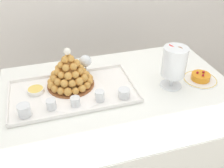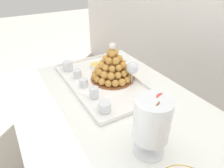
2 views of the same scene
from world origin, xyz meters
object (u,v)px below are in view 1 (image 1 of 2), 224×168
at_px(dessert_cup_mid_left, 51,105).
at_px(dessert_cup_mid_right, 100,96).
at_px(dessert_cup_left, 24,111).
at_px(serving_tray, 73,92).
at_px(creme_brulee_ramekin, 36,90).
at_px(macaron_goblet, 174,62).
at_px(dessert_cup_centre, 75,102).
at_px(fruit_tart_plate, 200,78).
at_px(dessert_cup_right, 124,93).
at_px(wine_glass, 85,62).
at_px(croquembouche, 69,72).

bearing_deg(dessert_cup_mid_left, dessert_cup_mid_right, -1.15).
bearing_deg(dessert_cup_mid_left, dessert_cup_left, -173.35).
bearing_deg(dessert_cup_mid_right, dessert_cup_mid_left, 178.85).
relative_size(serving_tray, dessert_cup_mid_left, 13.32).
distance_m(dessert_cup_mid_right, creme_brulee_ramekin, 0.35).
distance_m(dessert_cup_left, macaron_goblet, 0.79).
xyz_separation_m(serving_tray, creme_brulee_ramekin, (-0.19, 0.06, 0.01)).
bearing_deg(dessert_cup_centre, dessert_cup_mid_right, 2.40).
relative_size(dessert_cup_mid_right, fruit_tart_plate, 0.29).
bearing_deg(macaron_goblet, dessert_cup_left, -177.34).
bearing_deg(fruit_tart_plate, dessert_cup_mid_left, -178.45).
relative_size(dessert_cup_centre, dessert_cup_right, 0.80).
bearing_deg(fruit_tart_plate, wine_glass, 160.48).
distance_m(dessert_cup_mid_left, dessert_cup_centre, 0.12).
xyz_separation_m(dessert_cup_mid_left, dessert_cup_centre, (0.12, -0.01, -0.00)).
bearing_deg(dessert_cup_mid_right, wine_glass, 94.29).
bearing_deg(macaron_goblet, croquembouche, 164.17).
bearing_deg(creme_brulee_ramekin, fruit_tart_plate, -8.64).
relative_size(dessert_cup_mid_left, wine_glass, 0.35).
bearing_deg(dessert_cup_centre, macaron_goblet, 3.36).
relative_size(croquembouche, dessert_cup_left, 4.09).
distance_m(dessert_cup_centre, dessert_cup_right, 0.25).
height_order(dessert_cup_mid_left, dessert_cup_right, dessert_cup_mid_left).
bearing_deg(fruit_tart_plate, creme_brulee_ramekin, 171.36).
xyz_separation_m(dessert_cup_mid_right, wine_glass, (-0.02, 0.25, 0.07)).
height_order(croquembouche, dessert_cup_centre, croquembouche).
distance_m(croquembouche, wine_glass, 0.12).
xyz_separation_m(serving_tray, croquembouche, (-0.00, 0.07, 0.09)).
relative_size(dessert_cup_mid_left, macaron_goblet, 0.21).
bearing_deg(creme_brulee_ramekin, dessert_cup_mid_left, -67.18).
bearing_deg(creme_brulee_ramekin, dessert_cup_left, -108.17).
bearing_deg(fruit_tart_plate, croquembouche, 168.24).
distance_m(dessert_cup_mid_left, creme_brulee_ramekin, 0.18).
bearing_deg(creme_brulee_ramekin, croquembouche, 3.64).
xyz_separation_m(dessert_cup_left, creme_brulee_ramekin, (0.06, 0.18, -0.01)).
xyz_separation_m(dessert_cup_left, fruit_tart_plate, (0.97, 0.04, -0.02)).
bearing_deg(croquembouche, dessert_cup_mid_left, -124.79).
bearing_deg(dessert_cup_left, dessert_cup_mid_left, 6.65).
relative_size(dessert_cup_left, wine_glass, 0.45).
bearing_deg(croquembouche, serving_tray, -89.38).
distance_m(serving_tray, dessert_cup_left, 0.28).
relative_size(croquembouche, dessert_cup_right, 4.25).
height_order(serving_tray, dessert_cup_centre, dessert_cup_centre).
bearing_deg(fruit_tart_plate, serving_tray, 173.44).
distance_m(dessert_cup_mid_left, dessert_cup_mid_right, 0.24).
bearing_deg(creme_brulee_ramekin, macaron_goblet, -10.93).
bearing_deg(dessert_cup_left, dessert_cup_right, 0.28).
bearing_deg(croquembouche, dessert_cup_centre, -91.51).
relative_size(dessert_cup_centre, dessert_cup_mid_right, 0.87).
relative_size(dessert_cup_right, macaron_goblet, 0.25).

